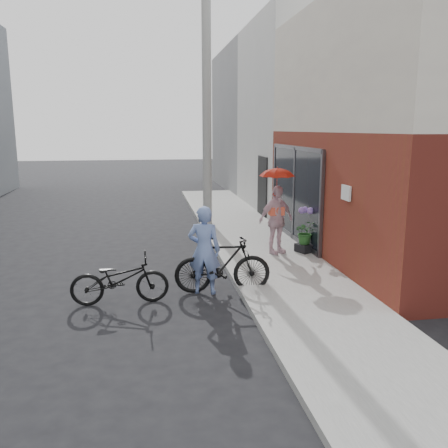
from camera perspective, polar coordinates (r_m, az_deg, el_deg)
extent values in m
plane|color=black|center=(9.25, -4.02, -8.08)|extent=(80.00, 80.00, 0.00)
cube|color=gray|center=(11.47, 5.56, -3.92)|extent=(2.20, 24.00, 0.12)
cube|color=#9E9E99|center=(11.24, -0.19, -4.19)|extent=(0.12, 24.00, 0.12)
cube|color=black|center=(12.92, 8.53, 3.63)|extent=(0.06, 3.80, 2.40)
cube|color=white|center=(9.80, 14.48, 3.65)|extent=(0.04, 0.40, 0.30)
cube|color=silver|center=(19.41, 15.33, 12.25)|extent=(8.00, 6.00, 7.00)
cube|color=slate|center=(25.95, 8.81, 12.21)|extent=(8.00, 8.00, 7.00)
cylinder|color=#9E9E99|center=(14.81, -2.08, 13.02)|extent=(0.28, 0.28, 7.00)
imported|color=#6E87C5|center=(8.91, -2.40, -3.16)|extent=(0.70, 0.55, 1.68)
imported|color=black|center=(8.68, -12.43, -6.50)|extent=(1.74, 0.64, 0.91)
imported|color=black|center=(9.02, -0.17, -4.89)|extent=(1.85, 0.61, 1.10)
imported|color=beige|center=(11.38, 6.29, 0.50)|extent=(1.04, 0.74, 1.64)
imported|color=red|center=(11.22, 6.42, 6.38)|extent=(0.79, 0.79, 0.70)
cube|color=black|center=(11.76, 9.72, -2.84)|extent=(0.50, 0.50, 0.20)
imported|color=#275923|center=(11.67, 9.79, -0.96)|extent=(0.53, 0.46, 0.59)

